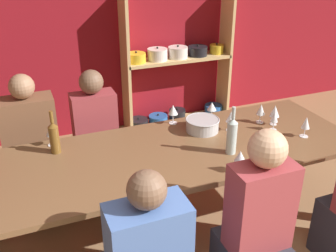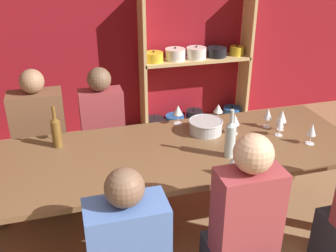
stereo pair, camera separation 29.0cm
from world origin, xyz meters
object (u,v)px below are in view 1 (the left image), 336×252
Objects in this scene: wine_bottle_green at (54,137)px; wine_glass_empty_e at (261,110)px; dining_table at (173,158)px; wine_glass_empty_a at (274,117)px; shelf_unit at (176,78)px; wine_glass_empty_c at (275,111)px; wine_bottle_dark at (232,135)px; wine_glass_red_b at (173,110)px; wine_glass_white_a at (51,131)px; wine_glass_empty_d at (240,157)px; wine_glass_red_a at (231,117)px; wine_glass_empty_b at (306,123)px; mixing_bowl at (202,124)px; wine_glass_red_c at (212,107)px; person_far_b at (34,159)px; person_far_a at (97,150)px; person_near_a at (256,243)px.

wine_bottle_green is 1.67m from wine_glass_empty_e.
dining_table is at bearing -19.54° from wine_bottle_green.
wine_glass_empty_a is at bearing -83.75° from wine_glass_empty_e.
wine_glass_empty_c is at bearing -86.16° from shelf_unit.
wine_bottle_dark reaches higher than wine_glass_red_b.
wine_glass_empty_a reaches higher than dining_table.
wine_glass_white_a is at bearing 169.83° from wine_glass_empty_c.
wine_glass_empty_d is (-0.53, -2.32, 0.26)m from shelf_unit.
wine_glass_empty_a is (0.33, -0.12, -0.00)m from wine_glass_red_a.
wine_glass_empty_b is (0.21, -2.07, 0.26)m from shelf_unit.
wine_bottle_dark is at bearing -22.21° from wine_bottle_green.
wine_glass_red_b is at bearing 141.90° from wine_glass_red_a.
wine_glass_white_a is at bearing 170.26° from mixing_bowl.
wine_glass_empty_b is 1.16× the size of wine_glass_red_c.
person_far_b is at bearing 159.23° from wine_glass_empty_c.
wine_glass_red_a is at bearing -172.88° from wine_glass_empty_e.
wine_glass_empty_e is (0.86, 0.17, 0.19)m from dining_table.
person_far_a is at bearing 42.27° from wine_glass_white_a.
wine_bottle_dark is 2.21× the size of wine_glass_empty_e.
mixing_bowl is at bearing -133.59° from wine_glass_red_c.
person_far_b is at bearing 135.11° from wine_glass_empty_d.
wine_bottle_dark reaches higher than wine_glass_white_a.
person_near_a is at bearing -101.85° from wine_glass_empty_d.
wine_glass_red_a is (0.55, 0.13, 0.19)m from dining_table.
wine_glass_empty_c is at bearing 5.42° from dining_table.
person_far_a reaches higher than wine_glass_empty_b.
shelf_unit is 2.14m from wine_bottle_dark.
wine_glass_empty_c is at bearing -10.17° from wine_glass_white_a.
shelf_unit reaches higher than dining_table.
wine_glass_empty_a is at bearing -13.33° from wine_glass_white_a.
person_near_a is at bearing -104.11° from wine_bottle_dark.
wine_bottle_dark is at bearing -143.68° from wine_glass_empty_e.
wine_glass_empty_b reaches higher than wine_glass_red_a.
wine_glass_red_c is at bearing 131.96° from wine_glass_empty_a.
mixing_bowl is 0.80m from wine_glass_empty_b.
person_near_a reaches higher than person_far_b.
wine_glass_empty_e is 0.14× the size of person_far_a.
wine_bottle_green reaches higher than wine_glass_red_a.
mixing_bowl is 1.68× the size of wine_glass_empty_e.
wine_glass_empty_e is (0.57, 0.60, -0.00)m from wine_glass_empty_d.
person_near_a is 1.03× the size of person_far_b.
person_near_a is (1.02, -1.09, -0.41)m from wine_bottle_green.
wine_glass_empty_d is at bearing -94.11° from mixing_bowl.
wine_glass_empty_b is at bearing 0.80° from wine_bottle_dark.
wine_glass_empty_c reaches higher than wine_glass_red_b.
mixing_bowl is at bearing -52.70° from wine_glass_red_b.
wine_glass_empty_d is at bearing -105.35° from wine_glass_red_c.
wine_glass_red_c is (0.15, 0.59, -0.04)m from wine_bottle_dark.
wine_glass_white_a reaches higher than wine_glass_empty_d.
wine_bottle_green is 2.08× the size of wine_glass_empty_d.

